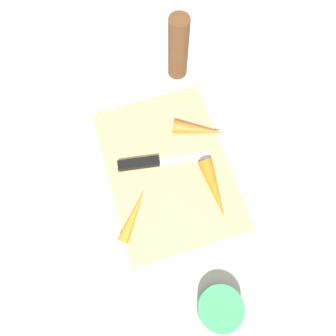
% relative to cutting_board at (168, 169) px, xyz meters
% --- Properties ---
extents(ground_plane, '(1.40, 1.40, 0.00)m').
position_rel_cutting_board_xyz_m(ground_plane, '(0.00, 0.00, -0.01)').
color(ground_plane, '#ADA8A0').
extents(cutting_board, '(0.36, 0.26, 0.01)m').
position_rel_cutting_board_xyz_m(cutting_board, '(0.00, 0.00, 0.00)').
color(cutting_board, tan).
rests_on(cutting_board, ground_plane).
extents(knife, '(0.05, 0.20, 0.01)m').
position_rel_cutting_board_xyz_m(knife, '(-0.02, -0.05, 0.01)').
color(knife, '#B7B7BC').
rests_on(knife, cutting_board).
extents(carrot_longest, '(0.13, 0.03, 0.03)m').
position_rel_cutting_board_xyz_m(carrot_longest, '(0.08, 0.08, 0.02)').
color(carrot_longest, orange).
rests_on(carrot_longest, cutting_board).
extents(carrot_shortest, '(0.10, 0.09, 0.02)m').
position_rel_cutting_board_xyz_m(carrot_shortest, '(0.08, -0.10, 0.02)').
color(carrot_shortest, orange).
rests_on(carrot_shortest, cutting_board).
extents(carrot_medium, '(0.08, 0.12, 0.03)m').
position_rel_cutting_board_xyz_m(carrot_medium, '(-0.06, 0.09, 0.02)').
color(carrot_medium, orange).
rests_on(carrot_medium, cutting_board).
extents(small_bowl, '(0.08, 0.08, 0.04)m').
position_rel_cutting_board_xyz_m(small_bowl, '(0.30, 0.01, 0.01)').
color(small_bowl, '#388C59').
rests_on(small_bowl, ground_plane).
extents(pepper_grinder, '(0.05, 0.05, 0.17)m').
position_rel_cutting_board_xyz_m(pepper_grinder, '(-0.24, 0.10, 0.08)').
color(pepper_grinder, brown).
rests_on(pepper_grinder, ground_plane).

